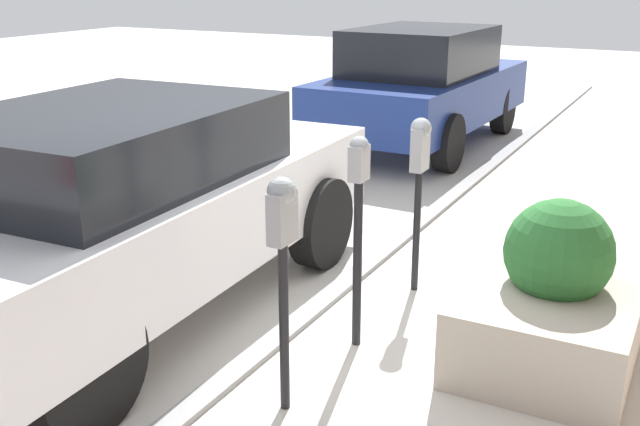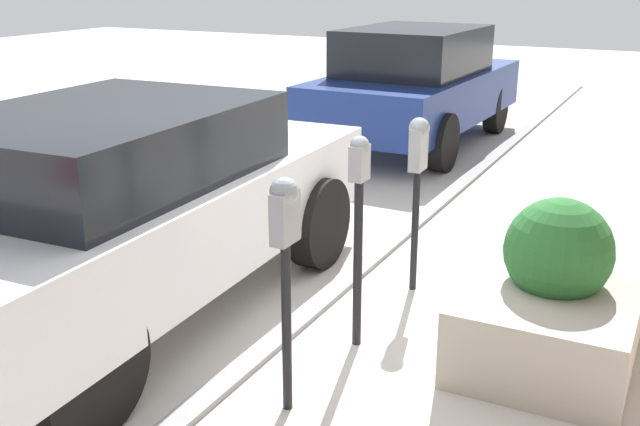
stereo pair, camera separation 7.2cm
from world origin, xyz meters
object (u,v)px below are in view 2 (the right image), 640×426
(planter_box, at_px, (553,300))
(parking_meter_nearest, at_px, (285,239))
(parking_meter_second, at_px, (359,207))
(parked_car_rear, at_px, (416,85))
(parked_car_middle, at_px, (122,203))
(parking_meter_middle, at_px, (418,162))

(planter_box, bearing_deg, parking_meter_nearest, 137.51)
(parking_meter_second, xyz_separation_m, parked_car_rear, (5.73, 1.71, -0.12))
(parking_meter_nearest, height_order, parked_car_middle, parked_car_middle)
(parked_car_middle, bearing_deg, parking_meter_middle, -55.48)
(parking_meter_nearest, xyz_separation_m, parking_meter_middle, (1.89, -0.05, -0.01))
(parked_car_rear, bearing_deg, planter_box, -149.67)
(planter_box, bearing_deg, parking_meter_middle, 63.21)
(parking_meter_second, relative_size, parked_car_rear, 0.34)
(parking_meter_second, height_order, parked_car_middle, parked_car_middle)
(parked_car_rear, bearing_deg, parking_meter_middle, -158.04)
(parking_meter_middle, distance_m, parked_car_middle, 2.16)
(parking_meter_second, relative_size, parking_meter_middle, 1.05)
(parking_meter_second, distance_m, parked_car_rear, 5.98)
(parking_meter_second, relative_size, planter_box, 0.96)
(parked_car_middle, distance_m, parked_car_rear, 5.99)
(parking_meter_middle, distance_m, parked_car_rear, 5.02)
(parking_meter_middle, relative_size, parked_car_rear, 0.33)
(parking_meter_second, bearing_deg, parked_car_rear, 16.65)
(planter_box, xyz_separation_m, parked_car_rear, (5.29, 2.88, 0.46))
(parked_car_middle, bearing_deg, parking_meter_nearest, -112.22)
(parking_meter_nearest, distance_m, parking_meter_second, 0.88)
(parked_car_middle, height_order, parked_car_rear, parked_car_rear)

